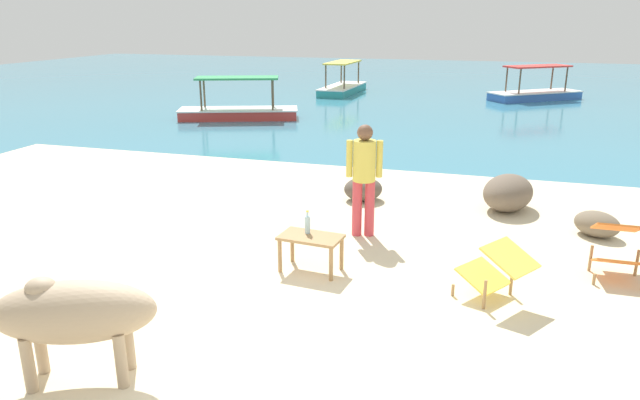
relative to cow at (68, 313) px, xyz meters
name	(u,v)px	position (x,y,z in m)	size (l,w,h in m)	color
sand_beach	(271,342)	(1.39, 1.10, -0.67)	(18.00, 14.00, 0.04)	beige
water_surface	(453,89)	(1.39, 23.10, -0.69)	(60.00, 36.00, 0.03)	teal
cow	(68,313)	(0.00, 0.00, 0.00)	(1.74, 0.99, 0.98)	tan
low_bench_table	(311,242)	(1.26, 2.79, -0.26)	(0.80, 0.51, 0.46)	#A37A4C
bottle	(307,224)	(1.19, 2.87, -0.07)	(0.07, 0.07, 0.30)	#A3C6D1
deck_chair_near	(617,246)	(4.85, 3.74, -0.26)	(0.56, 0.77, 0.68)	#A37A4C
deck_chair_far	(496,268)	(3.46, 2.62, -0.26)	(0.93, 0.86, 0.68)	#A37A4C
person_standing	(364,172)	(1.60, 4.21, 0.30)	(0.50, 0.32, 1.62)	#CC3D47
shore_rock_large	(363,189)	(1.23, 5.87, -0.45)	(0.66, 0.60, 0.39)	brown
shore_rock_medium	(597,224)	(4.84, 5.14, -0.46)	(0.66, 0.49, 0.36)	#756651
shore_rock_small	(508,193)	(3.61, 6.03, -0.35)	(1.06, 0.76, 0.59)	#6B5B4C
boat_blue	(535,93)	(4.66, 20.48, -0.40)	(3.62, 3.15, 1.29)	#3866B7
boat_teal	(343,87)	(-2.92, 20.29, -0.40)	(1.27, 3.71, 1.29)	teal
boat_red	(238,110)	(-4.41, 13.17, -0.40)	(3.85, 2.34, 1.29)	#C63833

